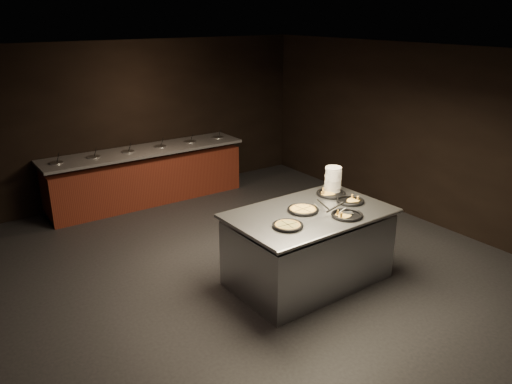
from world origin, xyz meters
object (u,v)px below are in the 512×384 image
plate_stack (333,179)px  pan_veggie_whole (288,225)px  pan_cheese_whole (303,210)px  serving_counter (308,248)px

plate_stack → pan_veggie_whole: 1.43m
pan_cheese_whole → serving_counter: bearing=-47.9°
plate_stack → pan_cheese_whole: size_ratio=0.88×
plate_stack → pan_cheese_whole: (-0.81, -0.33, -0.16)m
plate_stack → pan_cheese_whole: 0.89m
serving_counter → pan_cheese_whole: (-0.06, 0.06, 0.53)m
serving_counter → pan_veggie_whole: (-0.52, -0.21, 0.53)m
serving_counter → plate_stack: (0.76, 0.39, 0.69)m
plate_stack → pan_cheese_whole: plate_stack is taller
pan_veggie_whole → plate_stack: bearing=25.3°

